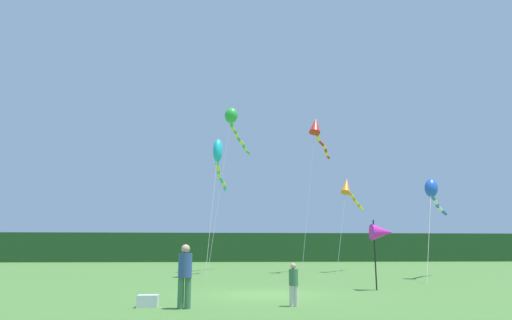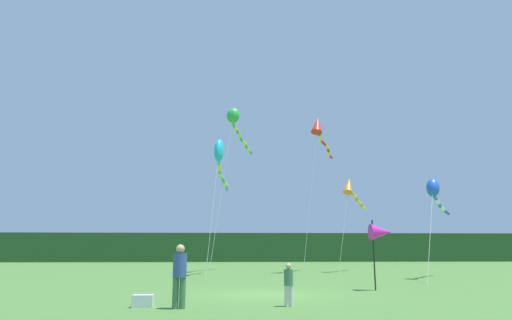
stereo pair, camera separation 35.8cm
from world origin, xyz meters
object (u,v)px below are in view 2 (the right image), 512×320
cooler_box (143,301)px  banner_flag_pole (381,233)px  kite_green (235,120)px  person_adult (180,272)px  person_child (289,282)px  kite_blue (434,191)px  kite_orange (351,189)px  kite_cyan (220,156)px  kite_red (319,129)px

cooler_box → banner_flag_pole: 10.27m
banner_flag_pole → kite_green: (-6.07, 14.90, 9.19)m
person_adult → person_child: 3.20m
person_adult → kite_green: size_ratio=0.14×
banner_flag_pole → kite_blue: 9.26m
person_adult → banner_flag_pole: (7.69, 5.32, 1.33)m
banner_flag_pole → kite_orange: kite_orange is taller
person_child → kite_orange: (7.29, 19.62, 5.46)m
kite_green → kite_cyan: 6.89m
kite_blue → kite_orange: 8.37m
cooler_box → kite_blue: size_ratio=0.08×
kite_blue → kite_cyan: bearing=168.7°
person_adult → kite_orange: 23.10m
person_child → kite_cyan: bearing=99.9°
banner_flag_pole → person_child: bearing=-132.2°
cooler_box → kite_green: bearing=82.2°
kite_blue → banner_flag_pole: bearing=-129.4°
cooler_box → banner_flag_pole: bearing=29.2°
kite_cyan → kite_orange: (9.81, 5.24, -1.34)m
person_child → kite_green: size_ratio=0.10×
kite_orange → kite_cyan: bearing=-151.9°
person_child → banner_flag_pole: bearing=47.8°
kite_orange → kite_green: bearing=178.2°
person_child → kite_cyan: kite_cyan is taller
cooler_box → kite_orange: size_ratio=0.08×
kite_blue → person_child: bearing=-130.6°
person_child → cooler_box: 4.28m
person_adult → kite_green: kite_green is taller
kite_cyan → kite_green: bearing=80.0°
kite_green → kite_blue: 15.63m
person_child → kite_green: 22.70m
person_child → kite_orange: size_ratio=0.17×
person_child → kite_red: bearing=75.6°
person_adult → cooler_box: (-1.08, 0.43, -0.82)m
kite_cyan → kite_blue: (12.68, -2.53, -2.51)m
person_adult → kite_blue: bearing=42.4°
person_adult → banner_flag_pole: 9.45m
person_child → kite_orange: bearing=69.6°
banner_flag_pole → person_adult: bearing=-145.3°
banner_flag_pole → kite_cyan: size_ratio=0.33×
person_adult → person_child: person_adult is taller
person_child → kite_cyan: (-2.52, 14.38, 6.80)m
banner_flag_pole → kite_blue: (5.64, 6.85, 2.66)m
person_child → kite_cyan: 16.10m
kite_green → kite_cyan: bearing=-100.0°
kite_blue → kite_orange: bearing=110.3°
banner_flag_pole → kite_cyan: bearing=126.9°
person_adult → kite_orange: kite_orange is taller
person_adult → kite_red: (7.95, 18.96, 9.54)m
person_child → kite_orange: 21.63m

